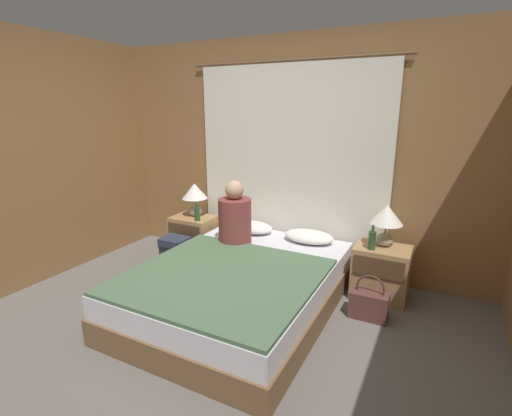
{
  "coord_description": "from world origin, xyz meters",
  "views": [
    {
      "loc": [
        1.52,
        -2.02,
        1.77
      ],
      "look_at": [
        0.0,
        0.92,
        0.87
      ],
      "focal_mm": 26.0,
      "sensor_mm": 36.0,
      "label": 1
    }
  ],
  "objects": [
    {
      "name": "nightstand_left",
      "position": [
        -1.09,
        1.4,
        0.25
      ],
      "size": [
        0.5,
        0.39,
        0.51
      ],
      "color": "#A87F51",
      "rests_on": "ground_plane"
    },
    {
      "name": "beer_bottle_on_left_stand",
      "position": [
        -0.95,
        1.3,
        0.59
      ],
      "size": [
        0.06,
        0.06,
        0.21
      ],
      "color": "#2D4C28",
      "rests_on": "nightstand_left"
    },
    {
      "name": "lamp_right",
      "position": [
        1.09,
        1.44,
        0.77
      ],
      "size": [
        0.3,
        0.3,
        0.4
      ],
      "color": "#B2A899",
      "rests_on": "nightstand_right"
    },
    {
      "name": "bed",
      "position": [
        0.0,
        0.61,
        0.21
      ],
      "size": [
        1.56,
        2.09,
        0.42
      ],
      "color": "brown",
      "rests_on": "ground_plane"
    },
    {
      "name": "backpack_on_floor",
      "position": [
        -1.07,
        1.01,
        0.21
      ],
      "size": [
        0.29,
        0.25,
        0.37
      ],
      "color": "#333D56",
      "rests_on": "ground_plane"
    },
    {
      "name": "ground_plane",
      "position": [
        0.0,
        0.0,
        0.0
      ],
      "size": [
        16.0,
        16.0,
        0.0
      ],
      "primitive_type": "plane",
      "color": "#66605B"
    },
    {
      "name": "person_left_in_bed",
      "position": [
        -0.33,
        1.09,
        0.68
      ],
      "size": [
        0.34,
        0.34,
        0.65
      ],
      "color": "brown",
      "rests_on": "bed"
    },
    {
      "name": "lamp_left",
      "position": [
        -1.09,
        1.44,
        0.77
      ],
      "size": [
        0.3,
        0.3,
        0.4
      ],
      "color": "#B2A899",
      "rests_on": "nightstand_left"
    },
    {
      "name": "nightstand_right",
      "position": [
        1.09,
        1.4,
        0.25
      ],
      "size": [
        0.5,
        0.39,
        0.51
      ],
      "color": "#A87F51",
      "rests_on": "ground_plane"
    },
    {
      "name": "curtain_panel",
      "position": [
        0.0,
        1.7,
        1.12
      ],
      "size": [
        2.35,
        0.02,
        2.24
      ],
      "color": "white",
      "rests_on": "ground_plane"
    },
    {
      "name": "handbag_on_floor",
      "position": [
        1.07,
        0.97,
        0.13
      ],
      "size": [
        0.32,
        0.17,
        0.4
      ],
      "color": "brown",
      "rests_on": "ground_plane"
    },
    {
      "name": "beer_bottle_on_right_stand",
      "position": [
        1.0,
        1.3,
        0.6
      ],
      "size": [
        0.07,
        0.07,
        0.23
      ],
      "color": "#2D4C28",
      "rests_on": "nightstand_right"
    },
    {
      "name": "blanket_on_bed",
      "position": [
        0.0,
        0.32,
        0.43
      ],
      "size": [
        1.5,
        1.46,
        0.03
      ],
      "color": "#4C6B4C",
      "rests_on": "bed"
    },
    {
      "name": "pillow_left",
      "position": [
        -0.34,
        1.45,
        0.48
      ],
      "size": [
        0.52,
        0.33,
        0.12
      ],
      "color": "white",
      "rests_on": "bed"
    },
    {
      "name": "pillow_right",
      "position": [
        0.34,
        1.45,
        0.48
      ],
      "size": [
        0.52,
        0.33,
        0.12
      ],
      "color": "white",
      "rests_on": "bed"
    },
    {
      "name": "wall_left",
      "position": [
        -2.15,
        0.0,
        1.25
      ],
      "size": [
        0.06,
        3.59,
        2.5
      ],
      "color": "olive",
      "rests_on": "ground_plane"
    },
    {
      "name": "wall_back",
      "position": [
        0.0,
        1.76,
        1.25
      ],
      "size": [
        4.35,
        0.06,
        2.5
      ],
      "color": "olive",
      "rests_on": "ground_plane"
    }
  ]
}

